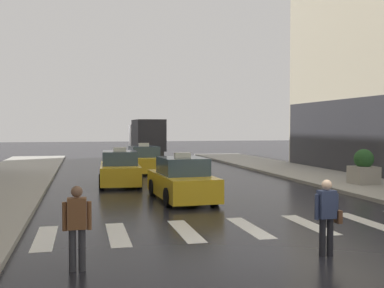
# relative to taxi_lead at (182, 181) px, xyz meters

# --- Properties ---
(ground_plane) EXTENTS (160.00, 160.00, 0.00)m
(ground_plane) POSITION_rel_taxi_lead_xyz_m (0.79, -8.27, -0.72)
(ground_plane) COLOR black
(crosswalk_markings) EXTENTS (11.30, 2.80, 0.01)m
(crosswalk_markings) POSITION_rel_taxi_lead_xyz_m (0.79, -5.27, -0.72)
(crosswalk_markings) COLOR silver
(crosswalk_markings) RESTS_ON ground
(taxi_lead) EXTENTS (2.10, 4.62, 1.80)m
(taxi_lead) POSITION_rel_taxi_lead_xyz_m (0.00, 0.00, 0.00)
(taxi_lead) COLOR gold
(taxi_lead) RESTS_ON ground
(taxi_second) EXTENTS (2.10, 4.62, 1.80)m
(taxi_second) POSITION_rel_taxi_lead_xyz_m (-1.95, 5.22, 0.00)
(taxi_second) COLOR gold
(taxi_second) RESTS_ON ground
(taxi_third) EXTENTS (2.09, 4.61, 1.80)m
(taxi_third) POSITION_rel_taxi_lead_xyz_m (-0.09, 10.87, 0.00)
(taxi_third) COLOR gold
(taxi_third) RESTS_ON ground
(box_truck) EXTENTS (2.31, 7.55, 3.35)m
(box_truck) POSITION_rel_taxi_lead_xyz_m (1.53, 21.81, 1.13)
(box_truck) COLOR #2D2D2D
(box_truck) RESTS_ON ground
(pedestrian_with_handbag) EXTENTS (0.60, 0.24, 1.65)m
(pedestrian_with_handbag) POSITION_rel_taxi_lead_xyz_m (1.44, -8.35, 0.21)
(pedestrian_with_handbag) COLOR black
(pedestrian_with_handbag) RESTS_ON ground
(pedestrian_plain_coat) EXTENTS (0.55, 0.24, 1.65)m
(pedestrian_plain_coat) POSITION_rel_taxi_lead_xyz_m (-3.79, -8.24, 0.21)
(pedestrian_plain_coat) COLOR #333338
(pedestrian_plain_coat) RESTS_ON ground
(planter_mid_block) EXTENTS (1.10, 1.10, 1.60)m
(planter_mid_block) POSITION_rel_taxi_lead_xyz_m (8.97, 1.88, 0.15)
(planter_mid_block) COLOR #A8A399
(planter_mid_block) RESTS_ON curb_right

